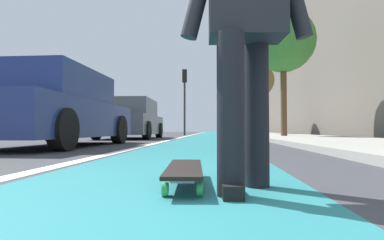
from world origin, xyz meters
TOP-DOWN VIEW (x-y plane):
  - ground_plane at (10.00, 0.00)m, footprint 80.00×80.00m
  - bike_lane_paint at (24.00, 0.00)m, footprint 56.00×1.82m
  - lane_stripe_white at (20.00, 1.06)m, footprint 52.00×0.16m
  - sidewalk_curb at (18.00, -3.42)m, footprint 52.00×3.20m
  - building_facade at (22.00, -6.61)m, footprint 40.00×1.20m
  - skateboard at (1.06, -0.18)m, footprint 0.85×0.25m
  - skater_person at (0.91, -0.53)m, footprint 0.47×0.72m
  - parked_car_near at (5.22, 2.75)m, footprint 4.39×1.89m
  - parked_car_mid at (10.90, 2.79)m, footprint 4.31×2.01m
  - traffic_light at (18.51, 1.46)m, footprint 0.33×0.28m
  - street_tree_mid at (11.44, -3.02)m, footprint 2.44×2.44m
  - street_tree_far at (18.92, -3.02)m, footprint 2.15×2.15m

SIDE VIEW (x-z plane):
  - ground_plane at x=10.00m, z-range 0.00..0.00m
  - bike_lane_paint at x=24.00m, z-range 0.00..0.00m
  - lane_stripe_white at x=20.00m, z-range 0.00..0.01m
  - sidewalk_curb at x=18.00m, z-range 0.00..0.10m
  - skateboard at x=1.06m, z-range 0.04..0.15m
  - parked_car_mid at x=10.90m, z-range -0.03..1.44m
  - parked_car_near at x=5.22m, z-range -0.03..1.47m
  - skater_person at x=0.91m, z-range 0.12..1.76m
  - traffic_light at x=18.51m, z-range 0.79..4.85m
  - street_tree_far at x=18.92m, z-range 1.14..5.63m
  - street_tree_mid at x=11.44m, z-range 1.25..6.24m
  - building_facade at x=22.00m, z-range 0.00..12.89m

